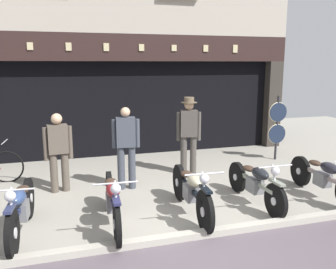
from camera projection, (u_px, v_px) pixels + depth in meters
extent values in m
cube|color=gray|center=(126.00, 159.00, 9.96)|extent=(21.68, 10.00, 0.08)
cube|color=#ADA89A|center=(186.00, 239.00, 5.33)|extent=(21.68, 0.16, 0.18)
cube|color=black|center=(112.00, 102.00, 11.86)|extent=(8.91, 4.00, 2.60)
cube|color=#332D28|center=(272.00, 104.00, 11.19)|extent=(0.44, 0.36, 2.60)
cube|color=black|center=(121.00, 104.00, 10.20)|extent=(8.52, 0.03, 2.18)
cube|color=black|center=(123.00, 48.00, 9.50)|extent=(9.68, 0.24, 0.70)
cube|color=#C6B789|center=(30.00, 46.00, 8.73)|extent=(0.14, 0.03, 0.18)
cube|color=#C6B789|center=(69.00, 47.00, 8.98)|extent=(0.14, 0.03, 0.20)
cube|color=#C6B789|center=(106.00, 47.00, 9.25)|extent=(0.14, 0.03, 0.20)
cube|color=#C6B789|center=(141.00, 48.00, 9.51)|extent=(0.14, 0.03, 0.17)
cube|color=#C6B789|center=(174.00, 48.00, 9.76)|extent=(0.14, 0.03, 0.16)
cube|color=#C6B789|center=(206.00, 48.00, 10.02)|extent=(0.14, 0.03, 0.18)
cube|color=#C6B789|center=(235.00, 49.00, 10.28)|extent=(0.14, 0.03, 0.22)
cylinder|color=black|center=(12.00, 233.00, 4.79)|extent=(0.13, 0.68, 0.67)
cylinder|color=silver|center=(12.00, 233.00, 4.79)|extent=(0.11, 0.16, 0.15)
cylinder|color=black|center=(29.00, 198.00, 6.05)|extent=(0.14, 0.68, 0.67)
cylinder|color=silver|center=(29.00, 198.00, 6.05)|extent=(0.12, 0.16, 0.15)
cube|color=navy|center=(21.00, 206.00, 5.39)|extent=(0.17, 1.21, 0.07)
cube|color=slate|center=(21.00, 210.00, 5.41)|extent=(0.23, 0.34, 0.26)
ellipsoid|color=navy|center=(18.00, 197.00, 5.20)|extent=(0.26, 0.48, 0.20)
ellipsoid|color=#38281E|center=(23.00, 189.00, 5.58)|extent=(0.23, 0.32, 0.10)
cube|color=navy|center=(10.00, 208.00, 4.72)|extent=(0.13, 0.37, 0.04)
sphere|color=silver|center=(10.00, 196.00, 4.75)|extent=(0.15, 0.15, 0.15)
cylinder|color=silver|center=(9.00, 190.00, 4.73)|extent=(0.62, 0.08, 0.02)
cylinder|color=silver|center=(11.00, 212.00, 4.77)|extent=(0.06, 0.28, 0.60)
cylinder|color=black|center=(117.00, 224.00, 5.07)|extent=(0.11, 0.67, 0.67)
cylinder|color=silver|center=(117.00, 224.00, 5.07)|extent=(0.11, 0.15, 0.15)
cylinder|color=black|center=(109.00, 190.00, 6.44)|extent=(0.12, 0.67, 0.67)
cylinder|color=silver|center=(109.00, 190.00, 6.44)|extent=(0.12, 0.15, 0.15)
cube|color=#26274D|center=(113.00, 198.00, 5.73)|extent=(0.15, 1.32, 0.07)
cube|color=slate|center=(113.00, 202.00, 5.75)|extent=(0.22, 0.33, 0.26)
ellipsoid|color=maroon|center=(113.00, 189.00, 5.53)|extent=(0.25, 0.47, 0.20)
ellipsoid|color=#38281E|center=(111.00, 182.00, 5.94)|extent=(0.22, 0.31, 0.10)
cube|color=#26274D|center=(116.00, 200.00, 5.00)|extent=(0.12, 0.37, 0.04)
sphere|color=silver|center=(116.00, 189.00, 5.03)|extent=(0.15, 0.15, 0.15)
cylinder|color=silver|center=(116.00, 183.00, 5.02)|extent=(0.62, 0.06, 0.02)
cylinder|color=silver|center=(116.00, 203.00, 5.06)|extent=(0.05, 0.26, 0.61)
cylinder|color=black|center=(205.00, 212.00, 5.48)|extent=(0.10, 0.68, 0.68)
cylinder|color=silver|center=(205.00, 212.00, 5.48)|extent=(0.11, 0.15, 0.15)
cylinder|color=black|center=(179.00, 182.00, 6.84)|extent=(0.11, 0.68, 0.68)
cylinder|color=silver|center=(179.00, 182.00, 6.84)|extent=(0.12, 0.15, 0.15)
cube|color=black|center=(191.00, 189.00, 6.14)|extent=(0.13, 1.32, 0.07)
cube|color=slate|center=(191.00, 193.00, 6.15)|extent=(0.22, 0.33, 0.26)
ellipsoid|color=tan|center=(194.00, 180.00, 5.93)|extent=(0.24, 0.47, 0.20)
ellipsoid|color=#38281E|center=(187.00, 174.00, 6.35)|extent=(0.21, 0.31, 0.10)
cube|color=black|center=(206.00, 189.00, 5.41)|extent=(0.12, 0.36, 0.04)
sphere|color=silver|center=(204.00, 179.00, 5.44)|extent=(0.15, 0.15, 0.15)
cylinder|color=silver|center=(204.00, 174.00, 5.42)|extent=(0.62, 0.05, 0.02)
cylinder|color=silver|center=(205.00, 193.00, 5.46)|extent=(0.05, 0.30, 0.60)
cylinder|color=black|center=(276.00, 201.00, 6.00)|extent=(0.07, 0.61, 0.61)
cylinder|color=silver|center=(276.00, 201.00, 6.00)|extent=(0.10, 0.13, 0.13)
cylinder|color=black|center=(237.00, 177.00, 7.27)|extent=(0.08, 0.61, 0.61)
cylinder|color=silver|center=(237.00, 177.00, 7.27)|extent=(0.11, 0.13, 0.13)
cube|color=gray|center=(255.00, 182.00, 6.61)|extent=(0.07, 1.25, 0.07)
cube|color=slate|center=(255.00, 185.00, 6.63)|extent=(0.20, 0.32, 0.26)
ellipsoid|color=black|center=(260.00, 174.00, 6.42)|extent=(0.22, 0.46, 0.20)
ellipsoid|color=#38281E|center=(249.00, 168.00, 6.81)|extent=(0.20, 0.30, 0.10)
cube|color=gray|center=(277.00, 182.00, 5.94)|extent=(0.10, 0.36, 0.04)
sphere|color=silver|center=(275.00, 171.00, 5.96)|extent=(0.15, 0.15, 0.15)
cylinder|color=silver|center=(276.00, 166.00, 5.94)|extent=(0.62, 0.02, 0.02)
cylinder|color=silver|center=(275.00, 184.00, 5.98)|extent=(0.04, 0.27, 0.61)
cylinder|color=black|center=(300.00, 171.00, 7.64)|extent=(0.11, 0.63, 0.63)
cylinder|color=silver|center=(300.00, 171.00, 7.64)|extent=(0.12, 0.14, 0.14)
cube|color=gray|center=(323.00, 176.00, 6.93)|extent=(0.14, 1.32, 0.07)
cube|color=slate|center=(322.00, 179.00, 6.94)|extent=(0.22, 0.33, 0.26)
ellipsoid|color=#22222A|center=(330.00, 168.00, 6.73)|extent=(0.24, 0.47, 0.20)
ellipsoid|color=#38281E|center=(315.00, 163.00, 7.14)|extent=(0.22, 0.31, 0.10)
cylinder|color=brown|center=(65.00, 171.00, 7.30)|extent=(0.15, 0.15, 0.82)
cylinder|color=brown|center=(54.00, 173.00, 7.21)|extent=(0.15, 0.15, 0.82)
cube|color=brown|center=(58.00, 139.00, 7.12)|extent=(0.40, 0.26, 0.57)
cube|color=silver|center=(57.00, 135.00, 7.22)|extent=(0.14, 0.04, 0.32)
cube|color=maroon|center=(57.00, 135.00, 7.23)|extent=(0.05, 0.02, 0.30)
cylinder|color=brown|center=(70.00, 142.00, 7.23)|extent=(0.09, 0.09, 0.66)
cylinder|color=brown|center=(45.00, 144.00, 7.05)|extent=(0.09, 0.09, 0.66)
sphere|color=tan|center=(56.00, 119.00, 7.05)|extent=(0.21, 0.21, 0.21)
cylinder|color=#3D424C|center=(132.00, 167.00, 7.43)|extent=(0.15, 0.15, 0.91)
cylinder|color=#3D424C|center=(121.00, 167.00, 7.40)|extent=(0.15, 0.15, 0.91)
cube|color=#3D424C|center=(126.00, 132.00, 7.27)|extent=(0.40, 0.26, 0.60)
cube|color=silver|center=(125.00, 128.00, 7.37)|extent=(0.14, 0.04, 0.34)
cube|color=black|center=(125.00, 128.00, 7.39)|extent=(0.05, 0.02, 0.31)
cylinder|color=#3D424C|center=(137.00, 133.00, 7.32)|extent=(0.09, 0.09, 0.58)
cylinder|color=#3D424C|center=(114.00, 134.00, 7.24)|extent=(0.09, 0.09, 0.58)
sphere|color=tan|center=(125.00, 112.00, 7.20)|extent=(0.19, 0.19, 0.19)
cylinder|color=#47423D|center=(193.00, 155.00, 8.40)|extent=(0.15, 0.15, 0.92)
cylinder|color=#47423D|center=(184.00, 155.00, 8.39)|extent=(0.15, 0.15, 0.92)
cube|color=#47423D|center=(189.00, 123.00, 8.25)|extent=(0.42, 0.30, 0.61)
cube|color=silver|center=(188.00, 120.00, 8.35)|extent=(0.14, 0.05, 0.34)
cube|color=navy|center=(188.00, 120.00, 8.37)|extent=(0.05, 0.02, 0.31)
cylinder|color=#47423D|center=(199.00, 126.00, 8.28)|extent=(0.09, 0.09, 0.66)
cylinder|color=#47423D|center=(178.00, 126.00, 8.25)|extent=(0.09, 0.09, 0.66)
sphere|color=tan|center=(189.00, 105.00, 8.17)|extent=(0.22, 0.22, 0.22)
cylinder|color=brown|center=(189.00, 102.00, 8.16)|extent=(0.37, 0.37, 0.01)
cylinder|color=brown|center=(189.00, 100.00, 8.15)|extent=(0.23, 0.23, 0.12)
cylinder|color=#232328|center=(277.00, 128.00, 9.61)|extent=(0.06, 0.06, 1.71)
cylinder|color=#192338|center=(278.00, 112.00, 9.51)|extent=(0.50, 0.03, 0.50)
torus|color=beige|center=(278.00, 112.00, 9.52)|extent=(0.53, 0.04, 0.53)
cylinder|color=#192338|center=(277.00, 134.00, 9.62)|extent=(0.50, 0.03, 0.50)
torus|color=beige|center=(277.00, 134.00, 9.64)|extent=(0.53, 0.04, 0.53)
cube|color=silver|center=(53.00, 96.00, 9.49)|extent=(0.82, 0.02, 0.95)
cube|color=#232328|center=(52.00, 81.00, 9.40)|extent=(0.82, 0.01, 0.20)
cube|color=beige|center=(11.00, 92.00, 9.17)|extent=(0.82, 0.02, 0.97)
cube|color=#232328|center=(9.00, 77.00, 9.09)|extent=(0.82, 0.01, 0.20)
torus|color=black|center=(7.00, 167.00, 7.85)|extent=(0.71, 0.11, 0.71)
cylinder|color=silver|center=(5.00, 142.00, 7.74)|extent=(0.07, 0.50, 0.02)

